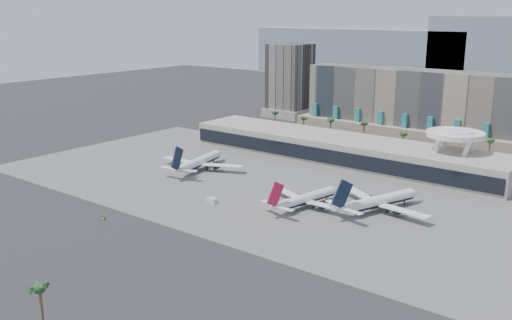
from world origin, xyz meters
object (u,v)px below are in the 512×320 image
Objects in this scene: airliner_centre at (306,198)px; service_vehicle_b at (212,200)px; airliner_right at (380,201)px; service_vehicle_a at (186,167)px; taxiway_sign at (103,218)px; airliner_left at (200,162)px.

airliner_centre is 37.61m from service_vehicle_b.
service_vehicle_a is (-100.91, -2.89, -2.80)m from airliner_right.
service_vehicle_a is at bearing 99.34° from taxiway_sign.
taxiway_sign is (-51.07, -57.95, -3.00)m from airliner_centre.
service_vehicle_a is (-5.96, -3.26, -2.83)m from airliner_left.
airliner_centre is at bearing -29.55° from service_vehicle_a.
airliner_right reaches higher than service_vehicle_b.
service_vehicle_b is at bearing 53.36° from taxiway_sign.
airliner_left is 7.35m from service_vehicle_a.
service_vehicle_a is at bearing -163.88° from airliner_left.
airliner_right is 65.55m from service_vehicle_b.
airliner_centre is 77.24m from service_vehicle_a.
service_vehicle_b is at bearing -130.58° from airliner_right.
service_vehicle_a is at bearing -177.57° from airliner_centre.
airliner_centre is at bearing -131.42° from airliner_right.
airliner_right reaches higher than service_vehicle_a.
service_vehicle_a is (-76.46, 10.67, -2.33)m from airliner_centre.
airliner_left is 9.52× the size of service_vehicle_a.
service_vehicle_b is at bearing -139.18° from airliner_centre.
airliner_left is 20.61× the size of taxiway_sign.
service_vehicle_a is at bearing 146.85° from service_vehicle_b.
airliner_centre is 0.91× the size of airliner_right.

